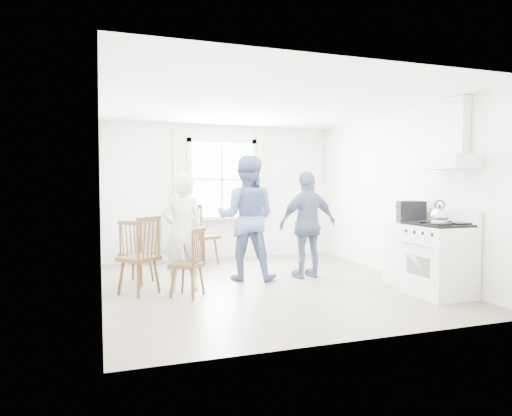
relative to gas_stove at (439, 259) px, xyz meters
The scene contains 17 objects.
room_shell 2.48m from the gas_stove, 144.75° to the left, with size 4.62×5.12×2.64m.
window_assembly 4.36m from the gas_stove, 116.71° to the left, with size 1.88×0.24×1.70m.
range_hood 1.43m from the gas_stove, ahead, with size 0.45×0.76×0.94m.
shelf_unit 4.95m from the gas_stove, 131.97° to the left, with size 0.40×0.30×0.80m, color slate.
gas_stove is the anchor object (origin of this frame).
kettle 0.59m from the gas_stove, 134.23° to the right, with size 0.22×0.22×0.32m.
low_cabinet 0.70m from the gas_stove, 84.32° to the left, with size 0.50×0.55×0.90m, color silver.
stereo_stack 0.86m from the gas_stove, 85.82° to the left, with size 0.46×0.44×0.32m.
cardboard_box 0.79m from the gas_stove, 78.06° to the left, with size 0.26×0.19×0.17m, color #A88451.
windsor_chair_a 3.85m from the gas_stove, 160.24° to the left, with size 0.61×0.61×1.04m.
windsor_chair_b 4.23m from the gas_stove, 151.71° to the left, with size 0.55×0.54×0.94m.
windsor_chair_c 3.19m from the gas_stove, 162.01° to the left, with size 0.52×0.53×0.90m.
person_left 3.42m from the gas_stove, 155.78° to the left, with size 0.59×0.59×1.60m, color silver.
person_mid 2.77m from the gas_stove, 138.84° to the left, with size 0.92×0.92×1.89m, color #4E6391.
person_right 2.00m from the gas_stove, 124.21° to the left, with size 0.97×0.97×1.66m, color navy.
potted_plant 4.07m from the gas_stove, 112.94° to the left, with size 0.19×0.19×0.35m, color #337334.
windsor_chair_d 4.09m from the gas_stove, 128.20° to the left, with size 0.62×0.62×1.12m.
Camera 1 is at (-2.26, -6.14, 1.46)m, focal length 32.00 mm.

